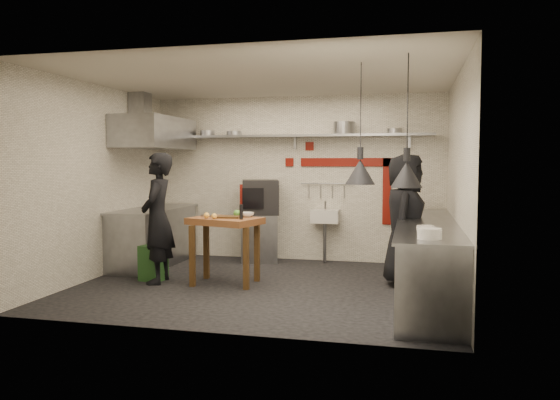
% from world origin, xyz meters
% --- Properties ---
extents(floor, '(5.00, 5.00, 0.00)m').
position_xyz_m(floor, '(0.00, 0.00, 0.00)').
color(floor, black).
rests_on(floor, ground).
extents(ceiling, '(5.00, 5.00, 0.00)m').
position_xyz_m(ceiling, '(0.00, 0.00, 2.80)').
color(ceiling, beige).
rests_on(ceiling, floor).
extents(wall_back, '(5.00, 0.04, 2.80)m').
position_xyz_m(wall_back, '(0.00, 2.10, 1.40)').
color(wall_back, silver).
rests_on(wall_back, floor).
extents(wall_front, '(5.00, 0.04, 2.80)m').
position_xyz_m(wall_front, '(0.00, -2.10, 1.40)').
color(wall_front, silver).
rests_on(wall_front, floor).
extents(wall_left, '(0.04, 4.20, 2.80)m').
position_xyz_m(wall_left, '(-2.50, 0.00, 1.40)').
color(wall_left, silver).
rests_on(wall_left, floor).
extents(wall_right, '(0.04, 4.20, 2.80)m').
position_xyz_m(wall_right, '(2.50, 0.00, 1.40)').
color(wall_right, silver).
rests_on(wall_right, floor).
extents(red_band_horiz, '(1.70, 0.02, 0.14)m').
position_xyz_m(red_band_horiz, '(0.95, 2.08, 1.68)').
color(red_band_horiz, maroon).
rests_on(red_band_horiz, wall_back).
extents(red_band_vert, '(0.14, 0.02, 1.10)m').
position_xyz_m(red_band_vert, '(1.55, 2.08, 1.20)').
color(red_band_vert, maroon).
rests_on(red_band_vert, wall_back).
extents(red_tile_a, '(0.14, 0.02, 0.14)m').
position_xyz_m(red_tile_a, '(0.25, 2.08, 1.95)').
color(red_tile_a, maroon).
rests_on(red_tile_a, wall_back).
extents(red_tile_b, '(0.14, 0.02, 0.14)m').
position_xyz_m(red_tile_b, '(-0.10, 2.08, 1.68)').
color(red_tile_b, maroon).
rests_on(red_tile_b, wall_back).
extents(back_shelf, '(4.60, 0.34, 0.04)m').
position_xyz_m(back_shelf, '(0.00, 1.92, 2.12)').
color(back_shelf, slate).
rests_on(back_shelf, wall_back).
extents(shelf_bracket_left, '(0.04, 0.06, 0.24)m').
position_xyz_m(shelf_bracket_left, '(-1.90, 2.07, 2.02)').
color(shelf_bracket_left, slate).
rests_on(shelf_bracket_left, wall_back).
extents(shelf_bracket_mid, '(0.04, 0.06, 0.24)m').
position_xyz_m(shelf_bracket_mid, '(0.00, 2.07, 2.02)').
color(shelf_bracket_mid, slate).
rests_on(shelf_bracket_mid, wall_back).
extents(shelf_bracket_right, '(0.04, 0.06, 0.24)m').
position_xyz_m(shelf_bracket_right, '(1.90, 2.07, 2.02)').
color(shelf_bracket_right, slate).
rests_on(shelf_bracket_right, wall_back).
extents(pan_far_left, '(0.33, 0.33, 0.09)m').
position_xyz_m(pan_far_left, '(-1.53, 1.92, 2.19)').
color(pan_far_left, slate).
rests_on(pan_far_left, back_shelf).
extents(pan_mid_left, '(0.34, 0.34, 0.07)m').
position_xyz_m(pan_mid_left, '(-1.04, 1.92, 2.18)').
color(pan_mid_left, slate).
rests_on(pan_mid_left, back_shelf).
extents(stock_pot, '(0.46, 0.46, 0.20)m').
position_xyz_m(stock_pot, '(0.86, 1.92, 2.24)').
color(stock_pot, slate).
rests_on(stock_pot, back_shelf).
extents(pan_right, '(0.29, 0.29, 0.08)m').
position_xyz_m(pan_right, '(1.66, 1.92, 2.18)').
color(pan_right, slate).
rests_on(pan_right, back_shelf).
extents(oven_stand, '(0.74, 0.70, 0.80)m').
position_xyz_m(oven_stand, '(-0.56, 1.77, 0.40)').
color(oven_stand, slate).
rests_on(oven_stand, floor).
extents(combi_oven, '(0.74, 0.71, 0.58)m').
position_xyz_m(combi_oven, '(-0.54, 1.77, 1.09)').
color(combi_oven, black).
rests_on(combi_oven, oven_stand).
extents(oven_door, '(0.49, 0.18, 0.46)m').
position_xyz_m(oven_door, '(-0.55, 1.50, 1.09)').
color(oven_door, maroon).
rests_on(oven_door, combi_oven).
extents(oven_glass, '(0.34, 0.12, 0.34)m').
position_xyz_m(oven_glass, '(-0.57, 1.45, 1.09)').
color(oven_glass, black).
rests_on(oven_glass, oven_door).
extents(hand_sink, '(0.46, 0.34, 0.22)m').
position_xyz_m(hand_sink, '(0.55, 1.92, 0.78)').
color(hand_sink, silver).
rests_on(hand_sink, wall_back).
extents(sink_tap, '(0.03, 0.03, 0.14)m').
position_xyz_m(sink_tap, '(0.55, 1.92, 0.96)').
color(sink_tap, slate).
rests_on(sink_tap, hand_sink).
extents(sink_drain, '(0.06, 0.06, 0.66)m').
position_xyz_m(sink_drain, '(0.55, 1.88, 0.34)').
color(sink_drain, slate).
rests_on(sink_drain, floor).
extents(utensil_rail, '(0.90, 0.02, 0.02)m').
position_xyz_m(utensil_rail, '(0.55, 2.06, 1.32)').
color(utensil_rail, slate).
rests_on(utensil_rail, wall_back).
extents(counter_right, '(0.70, 3.80, 0.90)m').
position_xyz_m(counter_right, '(2.15, 0.00, 0.45)').
color(counter_right, slate).
rests_on(counter_right, floor).
extents(counter_right_top, '(0.76, 3.90, 0.03)m').
position_xyz_m(counter_right_top, '(2.15, 0.00, 0.92)').
color(counter_right_top, slate).
rests_on(counter_right_top, counter_right).
extents(plate_stack, '(0.28, 0.28, 0.11)m').
position_xyz_m(plate_stack, '(2.12, -1.59, 0.99)').
color(plate_stack, silver).
rests_on(plate_stack, counter_right_top).
extents(small_bowl_right, '(0.20, 0.20, 0.05)m').
position_xyz_m(small_bowl_right, '(2.10, -0.86, 0.96)').
color(small_bowl_right, silver).
rests_on(small_bowl_right, counter_right_top).
extents(counter_left, '(0.70, 1.90, 0.90)m').
position_xyz_m(counter_left, '(-2.15, 1.05, 0.45)').
color(counter_left, slate).
rests_on(counter_left, floor).
extents(counter_left_top, '(0.76, 2.00, 0.03)m').
position_xyz_m(counter_left_top, '(-2.15, 1.05, 0.92)').
color(counter_left_top, slate).
rests_on(counter_left_top, counter_left).
extents(extractor_hood, '(0.78, 1.60, 0.50)m').
position_xyz_m(extractor_hood, '(-2.10, 1.05, 2.15)').
color(extractor_hood, slate).
rests_on(extractor_hood, ceiling).
extents(hood_duct, '(0.28, 0.28, 0.50)m').
position_xyz_m(hood_duct, '(-2.35, 1.05, 2.55)').
color(hood_duct, slate).
rests_on(hood_duct, ceiling).
extents(green_bin, '(0.37, 0.37, 0.50)m').
position_xyz_m(green_bin, '(-1.62, -0.03, 0.25)').
color(green_bin, '#245422').
rests_on(green_bin, floor).
extents(prep_table, '(1.07, 0.88, 0.92)m').
position_xyz_m(prep_table, '(-0.54, -0.01, 0.46)').
color(prep_table, brown).
rests_on(prep_table, floor).
extents(cutting_board, '(0.35, 0.25, 0.02)m').
position_xyz_m(cutting_board, '(-0.49, -0.01, 0.93)').
color(cutting_board, '#462E15').
rests_on(cutting_board, prep_table).
extents(pepper_mill, '(0.05, 0.05, 0.20)m').
position_xyz_m(pepper_mill, '(-0.26, -0.17, 1.02)').
color(pepper_mill, black).
rests_on(pepper_mill, prep_table).
extents(lemon_a, '(0.09, 0.09, 0.08)m').
position_xyz_m(lemon_a, '(-0.76, -0.15, 0.96)').
color(lemon_a, '#FFB841').
rests_on(lemon_a, prep_table).
extents(lemon_b, '(0.08, 0.08, 0.08)m').
position_xyz_m(lemon_b, '(-0.63, -0.20, 0.96)').
color(lemon_b, '#FFB841').
rests_on(lemon_b, prep_table).
extents(veg_ball, '(0.12, 0.12, 0.10)m').
position_xyz_m(veg_ball, '(-0.42, 0.14, 0.97)').
color(veg_ball, '#4F9434').
rests_on(veg_ball, prep_table).
extents(steel_tray, '(0.22, 0.17, 0.03)m').
position_xyz_m(steel_tray, '(-0.82, 0.12, 0.94)').
color(steel_tray, slate).
rests_on(steel_tray, prep_table).
extents(bowl, '(0.25, 0.25, 0.06)m').
position_xyz_m(bowl, '(-0.29, 0.17, 0.95)').
color(bowl, silver).
rests_on(bowl, prep_table).
extents(heat_lamp_near, '(0.35, 0.35, 1.37)m').
position_xyz_m(heat_lamp_near, '(1.37, -0.83, 2.11)').
color(heat_lamp_near, black).
rests_on(heat_lamp_near, ceiling).
extents(heat_lamp_far, '(0.37, 0.37, 1.38)m').
position_xyz_m(heat_lamp_far, '(1.89, -1.26, 2.11)').
color(heat_lamp_far, black).
rests_on(heat_lamp_far, ceiling).
extents(chef_left, '(0.54, 0.73, 1.81)m').
position_xyz_m(chef_left, '(-1.48, -0.15, 0.91)').
color(chef_left, black).
rests_on(chef_left, floor).
extents(chef_right, '(0.64, 0.92, 1.79)m').
position_xyz_m(chef_right, '(1.86, 0.51, 0.90)').
color(chef_right, black).
rests_on(chef_right, floor).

